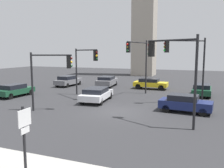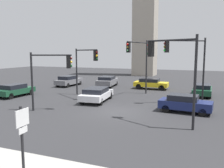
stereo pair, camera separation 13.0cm
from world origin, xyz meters
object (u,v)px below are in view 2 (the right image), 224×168
at_px(car_1, 107,81).
at_px(traffic_light_1, 51,69).
at_px(traffic_light_2, 187,57).
at_px(traffic_light_4, 172,62).
at_px(traffic_light_3, 139,56).
at_px(car_8, 151,83).
at_px(car_4, 15,90).
at_px(traffic_light_0, 86,62).
at_px(direction_sign, 22,135).
at_px(car_7, 97,94).
at_px(car_0, 202,90).
at_px(car_2, 69,81).
at_px(car_5, 185,103).

bearing_deg(car_1, traffic_light_1, 177.58).
height_order(traffic_light_2, traffic_light_4, traffic_light_2).
xyz_separation_m(traffic_light_3, car_8, (0.20, 5.36, -3.55)).
bearing_deg(traffic_light_1, car_4, 127.65).
distance_m(car_4, car_8, 16.13).
xyz_separation_m(car_1, car_8, (6.01, -0.00, -0.03)).
height_order(traffic_light_0, car_1, traffic_light_0).
distance_m(direction_sign, traffic_light_3, 18.30).
xyz_separation_m(direction_sign, car_7, (-3.62, 13.93, -1.06)).
bearing_deg(car_0, traffic_light_1, 136.83).
xyz_separation_m(traffic_light_0, traffic_light_2, (9.95, 0.49, 0.54)).
height_order(traffic_light_1, car_2, traffic_light_1).
distance_m(car_0, car_8, 6.79).
distance_m(traffic_light_3, car_8, 6.44).
xyz_separation_m(direction_sign, car_0, (5.76, 20.73, -1.08)).
xyz_separation_m(traffic_light_4, car_5, (0.59, 3.64, -3.32)).
xyz_separation_m(traffic_light_3, car_7, (-2.97, -4.19, -3.57)).
bearing_deg(car_8, direction_sign, -89.19).
distance_m(traffic_light_3, car_0, 7.81).
bearing_deg(car_4, car_5, -87.83).
xyz_separation_m(traffic_light_2, car_0, (1.40, 4.72, -3.57)).
xyz_separation_m(traffic_light_2, car_2, (-16.16, 6.21, -3.50)).
bearing_deg(traffic_light_2, direction_sign, 44.08).
xyz_separation_m(direction_sign, car_1, (-6.46, 23.48, -1.01)).
bearing_deg(traffic_light_0, car_7, -6.07).
relative_size(traffic_light_4, car_1, 1.21).
height_order(traffic_light_3, car_2, traffic_light_3).
bearing_deg(car_0, car_7, 127.51).
height_order(car_0, car_7, car_7).
bearing_deg(car_1, car_7, -169.92).
bearing_deg(car_7, car_1, 10.68).
bearing_deg(car_1, traffic_light_0, 179.74).
distance_m(traffic_light_1, traffic_light_3, 9.99).
distance_m(traffic_light_1, car_7, 5.55).
distance_m(traffic_light_3, car_7, 6.25).
relative_size(car_0, car_4, 1.02).
bearing_deg(car_1, traffic_light_4, -150.66).
relative_size(traffic_light_1, car_2, 1.02).
relative_size(direction_sign, traffic_light_1, 0.57).
relative_size(car_0, car_1, 0.90).
bearing_deg(car_2, traffic_light_0, -133.88).
bearing_deg(car_4, traffic_light_4, -100.00).
bearing_deg(traffic_light_4, car_0, -74.59).
xyz_separation_m(car_0, car_4, (-18.59, -7.60, 0.01)).
bearing_deg(traffic_light_0, car_5, 16.96).
height_order(traffic_light_1, car_7, traffic_light_1).
xyz_separation_m(car_0, car_7, (-9.38, -6.80, 0.03)).
bearing_deg(car_4, car_2, -2.65).
xyz_separation_m(traffic_light_0, traffic_light_4, (9.58, -6.52, 0.33)).
height_order(direction_sign, car_5, direction_sign).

